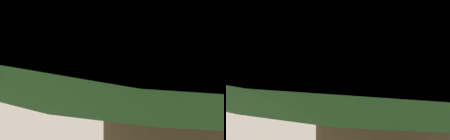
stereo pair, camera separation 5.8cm
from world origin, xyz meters
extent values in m
plane|color=#756656|center=(0.00, 0.00, 0.00)|extent=(120.00, 120.00, 0.00)
cube|color=#D15114|center=(-4.00, -1.84, 2.37)|extent=(2.98, 18.59, 2.74)
cube|color=black|center=(-4.00, 6.30, 1.96)|extent=(2.86, 2.33, 1.92)
cube|color=black|center=(-4.00, -1.84, 3.86)|extent=(2.68, 17.85, 0.24)
cube|color=#38383D|center=(-4.00, -1.84, 0.78)|extent=(2.68, 17.11, 0.45)
cylinder|color=black|center=(-5.34, 4.11, 0.55)|extent=(0.30, 1.10, 1.10)
cylinder|color=black|center=(-2.66, 4.11, 0.55)|extent=(0.30, 1.10, 1.10)
cylinder|color=#2D2D2D|center=(4.19, 4.61, 3.09)|extent=(0.16, 0.16, 6.19)
cube|color=black|center=(2.66, 6.44, 0.94)|extent=(0.04, 10.46, 0.04)
cube|color=black|center=(2.66, 6.44, 0.56)|extent=(0.04, 10.46, 0.04)
cylinder|color=black|center=(2.66, 1.21, 0.51)|extent=(0.05, 0.05, 1.02)
cylinder|color=black|center=(2.66, 3.31, 0.51)|extent=(0.05, 0.05, 1.02)
cylinder|color=black|center=(2.66, 5.40, 0.51)|extent=(0.05, 0.05, 1.02)
cylinder|color=black|center=(2.66, 7.49, 0.51)|extent=(0.05, 0.05, 1.02)
cylinder|color=black|center=(2.66, 9.58, 0.51)|extent=(0.05, 0.05, 1.02)
camera|label=1|loc=(13.40, -5.23, 1.91)|focal=33.13mm
camera|label=2|loc=(13.42, -5.17, 1.91)|focal=33.13mm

